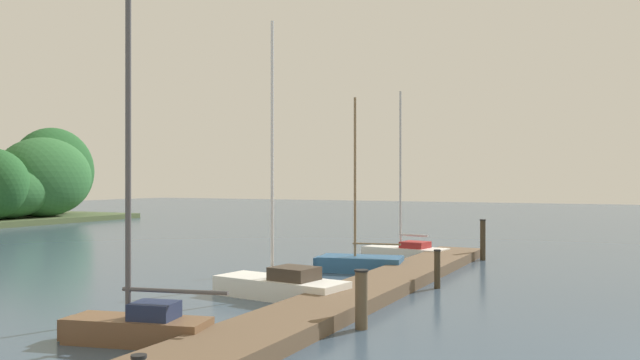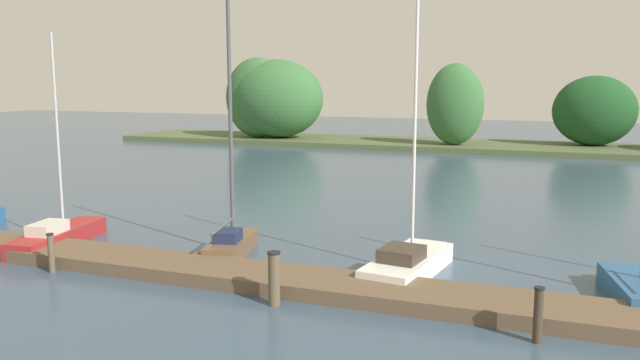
% 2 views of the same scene
% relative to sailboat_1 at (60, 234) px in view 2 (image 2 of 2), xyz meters
% --- Properties ---
extents(dock_pier, '(28.49, 1.80, 0.35)m').
position_rel_sailboat_1_xyz_m(dock_pier, '(8.30, -1.22, -0.18)').
color(dock_pier, brown).
rests_on(dock_pier, ground).
extents(far_shore, '(58.18, 8.07, 7.45)m').
position_rel_sailboat_1_xyz_m(far_shore, '(16.23, 33.19, 2.59)').
color(far_shore, '#4C5B38').
rests_on(far_shore, ground).
extents(sailboat_1, '(1.61, 4.32, 6.52)m').
position_rel_sailboat_1_xyz_m(sailboat_1, '(0.00, 0.00, 0.00)').
color(sailboat_1, maroon).
rests_on(sailboat_1, ground).
extents(sailboat_2, '(1.53, 3.43, 7.39)m').
position_rel_sailboat_1_xyz_m(sailboat_2, '(5.50, 1.01, 0.13)').
color(sailboat_2, brown).
rests_on(sailboat_2, ground).
extents(sailboat_3, '(1.79, 4.10, 7.47)m').
position_rel_sailboat_1_xyz_m(sailboat_3, '(10.88, 0.92, 0.01)').
color(sailboat_3, white).
rests_on(sailboat_3, ground).
extents(mooring_piling_1, '(0.19, 0.19, 1.07)m').
position_rel_sailboat_1_xyz_m(mooring_piling_1, '(1.90, -2.35, 0.19)').
color(mooring_piling_1, brown).
rests_on(mooring_piling_1, ground).
extents(mooring_piling_2, '(0.31, 0.31, 1.26)m').
position_rel_sailboat_1_xyz_m(mooring_piling_2, '(8.53, -2.49, 0.28)').
color(mooring_piling_2, brown).
rests_on(mooring_piling_2, ground).
extents(mooring_piling_3, '(0.21, 0.21, 1.13)m').
position_rel_sailboat_1_xyz_m(mooring_piling_3, '(14.22, -2.54, 0.22)').
color(mooring_piling_3, '#3D3323').
rests_on(mooring_piling_3, ground).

